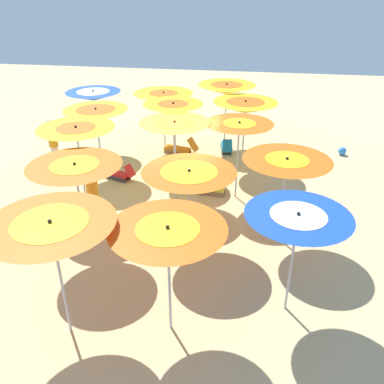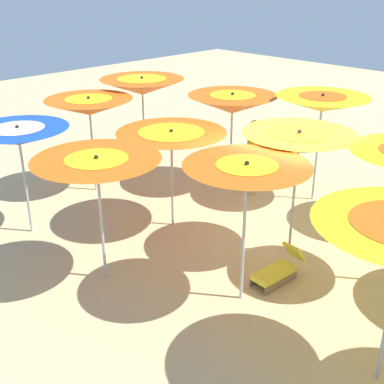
% 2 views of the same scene
% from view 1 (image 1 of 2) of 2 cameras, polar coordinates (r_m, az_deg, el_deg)
% --- Properties ---
extents(ground, '(38.74, 38.74, 0.04)m').
position_cam_1_polar(ground, '(12.16, -2.68, -1.56)').
color(ground, '#D1B57F').
extents(beach_umbrella_0, '(1.95, 1.95, 2.29)m').
position_cam_1_polar(beach_umbrella_0, '(7.57, 14.65, -4.21)').
color(beach_umbrella_0, '#B2B2B7').
rests_on(beach_umbrella_0, ground).
extents(beach_umbrella_1, '(2.10, 2.10, 2.29)m').
position_cam_1_polar(beach_umbrella_1, '(9.78, 13.16, 3.43)').
color(beach_umbrella_1, '#B2B2B7').
rests_on(beach_umbrella_1, ground).
extents(beach_umbrella_2, '(1.93, 1.93, 2.42)m').
position_cam_1_polar(beach_umbrella_2, '(11.63, 6.67, 8.88)').
color(beach_umbrella_2, '#B2B2B7').
rests_on(beach_umbrella_2, ground).
extents(beach_umbrella_3, '(2.17, 2.17, 2.37)m').
position_cam_1_polar(beach_umbrella_3, '(13.97, 7.52, 11.80)').
color(beach_umbrella_3, '#B2B2B7').
rests_on(beach_umbrella_3, ground).
extents(beach_umbrella_4, '(2.19, 2.19, 2.47)m').
position_cam_1_polar(beach_umbrella_4, '(15.82, 4.90, 14.25)').
color(beach_umbrella_4, '#B2B2B7').
rests_on(beach_umbrella_4, ground).
extents(beach_umbrella_5, '(2.04, 2.04, 2.34)m').
position_cam_1_polar(beach_umbrella_5, '(6.89, -3.43, -6.44)').
color(beach_umbrella_5, '#B2B2B7').
rests_on(beach_umbrella_5, ground).
extents(beach_umbrella_6, '(2.21, 2.21, 2.12)m').
position_cam_1_polar(beach_umbrella_6, '(9.31, -0.41, 2.10)').
color(beach_umbrella_6, '#B2B2B7').
rests_on(beach_umbrella_6, ground).
extents(beach_umbrella_7, '(2.01, 2.01, 2.46)m').
position_cam_1_polar(beach_umbrella_7, '(11.54, -2.46, 8.97)').
color(beach_umbrella_7, '#B2B2B7').
rests_on(beach_umbrella_7, ground).
extents(beach_umbrella_8, '(1.94, 1.94, 2.46)m').
position_cam_1_polar(beach_umbrella_8, '(13.29, -2.66, 11.65)').
color(beach_umbrella_8, '#B2B2B7').
rests_on(beach_umbrella_8, ground).
extents(beach_umbrella_9, '(2.21, 2.21, 2.26)m').
position_cam_1_polar(beach_umbrella_9, '(15.47, -4.04, 13.07)').
color(beach_umbrella_9, '#B2B2B7').
rests_on(beach_umbrella_9, ground).
extents(beach_umbrella_10, '(2.19, 2.19, 2.50)m').
position_cam_1_polar(beach_umbrella_10, '(7.14, -19.19, -5.47)').
color(beach_umbrella_10, '#B2B2B7').
rests_on(beach_umbrella_10, ground).
extents(beach_umbrella_11, '(2.12, 2.12, 2.37)m').
position_cam_1_polar(beach_umbrella_11, '(9.44, -16.10, 2.53)').
color(beach_umbrella_11, '#B2B2B7').
rests_on(beach_umbrella_11, ground).
extents(beach_umbrella_12, '(2.06, 2.06, 2.53)m').
position_cam_1_polar(beach_umbrella_12, '(11.29, -15.99, 7.93)').
color(beach_umbrella_12, '#B2B2B7').
rests_on(beach_umbrella_12, ground).
extents(beach_umbrella_13, '(2.08, 2.08, 2.31)m').
position_cam_1_polar(beach_umbrella_13, '(13.59, -13.39, 10.53)').
color(beach_umbrella_13, '#B2B2B7').
rests_on(beach_umbrella_13, ground).
extents(beach_umbrella_14, '(2.00, 2.00, 2.35)m').
position_cam_1_polar(beach_umbrella_14, '(15.64, -13.74, 13.06)').
color(beach_umbrella_14, '#B2B2B7').
rests_on(beach_umbrella_14, ground).
extents(lounger_0, '(1.23, 0.55, 0.65)m').
position_cam_1_polar(lounger_0, '(15.68, 4.86, 6.38)').
color(lounger_0, olive).
rests_on(lounger_0, ground).
extents(lounger_1, '(0.67, 1.11, 0.61)m').
position_cam_1_polar(lounger_1, '(13.65, -10.18, 2.54)').
color(lounger_1, '#333338').
rests_on(lounger_1, ground).
extents(lounger_2, '(0.44, 1.11, 0.59)m').
position_cam_1_polar(lounger_2, '(12.57, 2.39, 0.68)').
color(lounger_2, olive).
rests_on(lounger_2, ground).
extents(lounger_3, '(0.73, 1.38, 0.70)m').
position_cam_1_polar(lounger_3, '(15.47, -1.68, 6.18)').
color(lounger_3, olive).
rests_on(lounger_3, ground).
extents(beachgoer_0, '(0.30, 0.30, 1.81)m').
position_cam_1_polar(beachgoer_0, '(14.72, -18.99, 6.54)').
color(beachgoer_0, beige).
rests_on(beachgoer_0, ground).
extents(beachgoer_1, '(0.30, 0.30, 1.84)m').
position_cam_1_polar(beachgoer_1, '(10.50, -13.70, -1.33)').
color(beachgoer_1, '#D8A87F').
rests_on(beachgoer_1, ground).
extents(beach_ball, '(0.30, 0.30, 0.30)m').
position_cam_1_polar(beach_ball, '(16.42, 20.46, 5.45)').
color(beach_ball, '#337FE5').
rests_on(beach_ball, ground).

